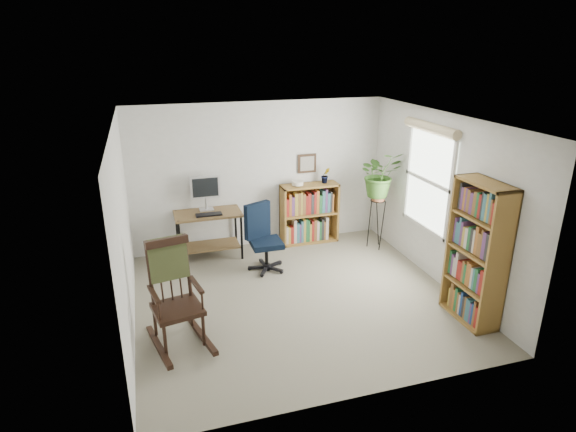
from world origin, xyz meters
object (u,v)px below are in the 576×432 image
object	(u,v)px
desk	(209,235)
low_bookshelf	(309,213)
office_chair	(266,238)
tall_bookshelf	(477,253)
rocking_chair	(176,295)

from	to	relation	value
desk	low_bookshelf	world-z (taller)	low_bookshelf
office_chair	low_bookshelf	size ratio (longest dim) A/B	1.01
desk	tall_bookshelf	bearing A→B (deg)	-44.35
desk	low_bookshelf	distance (m)	1.74
low_bookshelf	office_chair	bearing A→B (deg)	-138.92
desk	office_chair	distance (m)	1.06
desk	rocking_chair	xyz separation A→B (m)	(-0.68, -2.29, 0.25)
desk	office_chair	bearing A→B (deg)	-44.21
desk	office_chair	xyz separation A→B (m)	(0.75, -0.73, 0.15)
desk	rocking_chair	world-z (taller)	rocking_chair
desk	office_chair	size ratio (longest dim) A/B	1.00
office_chair	rocking_chair	world-z (taller)	rocking_chair
rocking_chair	low_bookshelf	bearing A→B (deg)	33.80
office_chair	rocking_chair	xyz separation A→B (m)	(-1.43, -1.56, 0.11)
desk	rocking_chair	distance (m)	2.40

